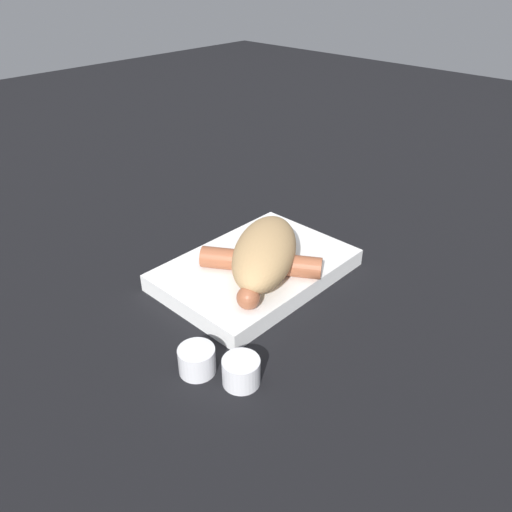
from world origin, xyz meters
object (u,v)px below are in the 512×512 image
Objects in this scene: food_tray at (256,270)px; bread_roll at (265,252)px; condiment_cup_near at (197,361)px; sausage at (261,262)px; condiment_cup_far at (241,373)px.

bread_roll reaches higher than food_tray.
bread_roll is 0.18m from condiment_cup_near.
sausage reaches higher than condiment_cup_far.
food_tray is at bearing -106.43° from bread_roll.
condiment_cup_near and condiment_cup_far have the same top height.
bread_roll is at bearing -161.40° from condiment_cup_near.
sausage is at bearing -160.15° from condiment_cup_near.
condiment_cup_near is (0.17, 0.08, 0.00)m from food_tray.
sausage is 0.17m from condiment_cup_near.
bread_roll is at bearing -145.20° from condiment_cup_far.
bread_roll is 0.18m from condiment_cup_far.
food_tray is at bearing -155.76° from condiment_cup_near.
bread_roll is 0.02m from sausage.
condiment_cup_far is (0.15, 0.10, -0.04)m from bread_roll.
sausage is 0.18m from condiment_cup_far.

